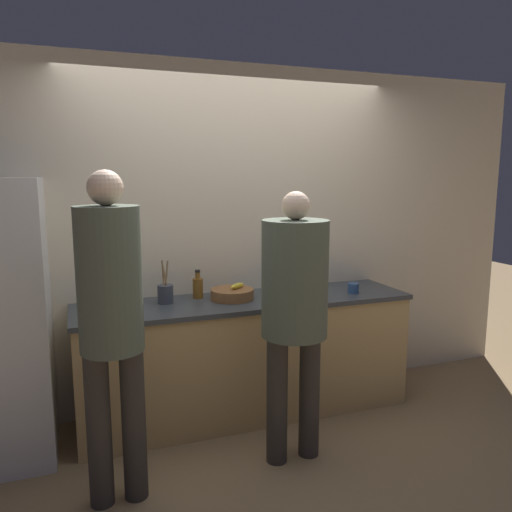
# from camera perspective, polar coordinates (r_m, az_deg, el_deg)

# --- Properties ---
(ground_plane) EXTENTS (14.00, 14.00, 0.00)m
(ground_plane) POSITION_cam_1_polar(r_m,az_deg,el_deg) (3.68, 0.82, -19.63)
(ground_plane) COLOR #8C704C
(wall_back) EXTENTS (5.20, 0.06, 2.60)m
(wall_back) POSITION_cam_1_polar(r_m,az_deg,el_deg) (3.89, -2.68, 2.19)
(wall_back) COLOR beige
(wall_back) RESTS_ON ground_plane
(counter) EXTENTS (2.46, 0.65, 0.88)m
(counter) POSITION_cam_1_polar(r_m,az_deg,el_deg) (3.80, -1.15, -11.31)
(counter) COLOR tan
(counter) RESTS_ON ground_plane
(person_left) EXTENTS (0.33, 0.33, 1.80)m
(person_left) POSITION_cam_1_polar(r_m,az_deg,el_deg) (2.71, -16.22, -6.27)
(person_left) COLOR #38332D
(person_left) RESTS_ON ground_plane
(person_center) EXTENTS (0.40, 0.40, 1.68)m
(person_center) POSITION_cam_1_polar(r_m,az_deg,el_deg) (3.03, 4.44, -4.95)
(person_center) COLOR #38332D
(person_center) RESTS_ON ground_plane
(fruit_bowl) EXTENTS (0.31, 0.31, 0.12)m
(fruit_bowl) POSITION_cam_1_polar(r_m,az_deg,el_deg) (3.65, -2.72, -4.34)
(fruit_bowl) COLOR brown
(fruit_bowl) RESTS_ON counter
(utensil_crock) EXTENTS (0.11, 0.11, 0.31)m
(utensil_crock) POSITION_cam_1_polar(r_m,az_deg,el_deg) (3.59, -10.32, -4.18)
(utensil_crock) COLOR #3D424C
(utensil_crock) RESTS_ON counter
(bottle_amber) EXTENTS (0.08, 0.08, 0.21)m
(bottle_amber) POSITION_cam_1_polar(r_m,az_deg,el_deg) (3.70, -6.67, -3.54)
(bottle_amber) COLOR brown
(bottle_amber) RESTS_ON counter
(bottle_clear) EXTENTS (0.08, 0.08, 0.20)m
(bottle_clear) POSITION_cam_1_polar(r_m,az_deg,el_deg) (3.75, 6.31, -3.43)
(bottle_clear) COLOR silver
(bottle_clear) RESTS_ON counter
(cup_blue) EXTENTS (0.09, 0.09, 0.08)m
(cup_blue) POSITION_cam_1_polar(r_m,az_deg,el_deg) (3.91, 11.04, -3.63)
(cup_blue) COLOR #335184
(cup_blue) RESTS_ON counter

